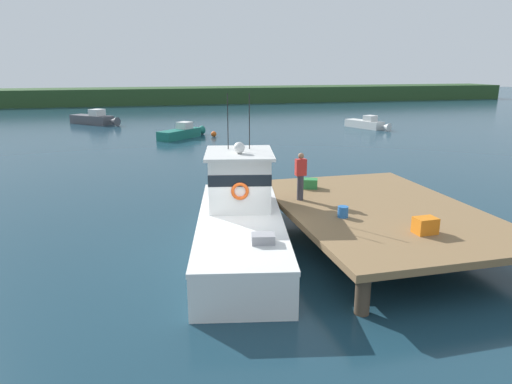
% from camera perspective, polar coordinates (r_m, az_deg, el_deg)
% --- Properties ---
extents(ground_plane, '(200.00, 200.00, 0.00)m').
position_cam_1_polar(ground_plane, '(14.39, -2.60, -7.85)').
color(ground_plane, '#193847').
extents(dock, '(6.00, 9.00, 1.20)m').
position_cam_1_polar(dock, '(15.63, 14.87, -2.27)').
color(dock, '#4C3D2D').
rests_on(dock, ground).
extents(main_fishing_boat, '(4.06, 9.97, 4.80)m').
position_cam_1_polar(main_fishing_boat, '(14.69, -1.98, -3.14)').
color(main_fishing_boat, white).
rests_on(main_fishing_boat, ground).
extents(crate_stack_near_edge, '(0.62, 0.46, 0.45)m').
position_cam_1_polar(crate_stack_near_edge, '(13.52, 20.12, -3.89)').
color(crate_stack_near_edge, orange).
rests_on(crate_stack_near_edge, dock).
extents(crate_single_far, '(0.72, 0.63, 0.36)m').
position_cam_1_polar(crate_single_far, '(17.50, 6.58, 1.05)').
color(crate_single_far, '#2D8442').
rests_on(crate_single_far, dock).
extents(bait_bucket, '(0.32, 0.32, 0.34)m').
position_cam_1_polar(bait_bucket, '(14.29, 10.66, -2.41)').
color(bait_bucket, '#2866B2').
rests_on(bait_bucket, dock).
extents(deckhand_by_the_boat, '(0.36, 0.22, 1.63)m').
position_cam_1_polar(deckhand_by_the_boat, '(15.77, 5.51, 2.05)').
color(deckhand_by_the_boat, '#383842').
rests_on(deckhand_by_the_boat, dock).
extents(moored_boat_far_left, '(5.11, 4.94, 1.51)m').
position_cam_1_polar(moored_boat_far_left, '(49.66, -19.25, 8.48)').
color(moored_boat_far_left, '#4C4C51').
rests_on(moored_boat_far_left, ground).
extents(moored_boat_mid_harbor, '(2.71, 4.83, 1.23)m').
position_cam_1_polar(moored_boat_mid_harbor, '(45.01, 13.53, 8.17)').
color(moored_boat_mid_harbor, silver).
rests_on(moored_boat_mid_harbor, ground).
extents(moored_boat_far_right, '(4.25, 4.17, 1.26)m').
position_cam_1_polar(moored_boat_far_right, '(38.26, -9.09, 7.23)').
color(moored_boat_far_right, '#196B5B').
rests_on(moored_boat_far_right, ground).
extents(mooring_buoy_spare_mooring, '(0.39, 0.39, 0.39)m').
position_cam_1_polar(mooring_buoy_spare_mooring, '(21.15, -1.20, 0.32)').
color(mooring_buoy_spare_mooring, '#EA5B19').
rests_on(mooring_buoy_spare_mooring, ground).
extents(mooring_buoy_channel_marker, '(0.45, 0.45, 0.45)m').
position_cam_1_polar(mooring_buoy_channel_marker, '(38.64, -5.22, 7.12)').
color(mooring_buoy_channel_marker, '#EA5B19').
rests_on(mooring_buoy_channel_marker, ground).
extents(far_shoreline, '(120.00, 8.00, 2.40)m').
position_cam_1_polar(far_shoreline, '(75.15, -12.43, 11.50)').
color(far_shoreline, '#284723').
rests_on(far_shoreline, ground).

